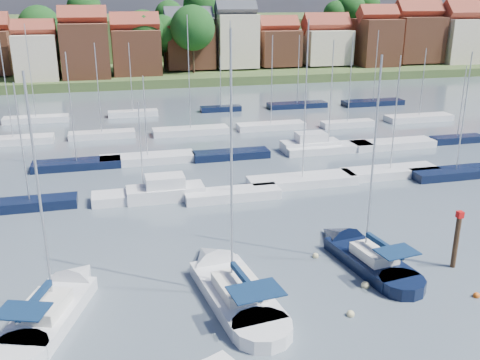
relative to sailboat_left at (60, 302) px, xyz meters
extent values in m
plane|color=#3F4B56|center=(13.50, 36.56, -0.35)|extent=(260.00, 260.00, 0.00)
cube|color=silver|center=(-0.45, -1.25, -0.10)|extent=(5.21, 7.74, 1.20)
cone|color=silver|center=(1.06, 2.96, -0.10)|extent=(3.98, 4.28, 2.98)
cylinder|color=silver|center=(-1.65, -4.62, -0.10)|extent=(3.81, 3.81, 1.20)
cube|color=silver|center=(-0.61, -1.72, 0.85)|extent=(2.97, 3.51, 0.70)
cylinder|color=#B2B2B7|center=(-0.28, -0.78, 7.12)|extent=(0.14, 0.14, 13.25)
cylinder|color=#B2B2B7|center=(-0.95, -2.65, 1.70)|extent=(1.43, 3.78, 0.10)
cube|color=#0D2343|center=(-0.95, -2.65, 1.85)|extent=(1.55, 3.66, 0.35)
cube|color=#0D2343|center=(-1.38, -3.87, 2.00)|extent=(2.99, 2.54, 0.08)
cube|color=silver|center=(10.36, -1.73, -0.10)|extent=(4.42, 8.56, 1.20)
cone|color=silver|center=(9.71, 3.35, -0.10)|extent=(3.89, 4.38, 3.41)
cylinder|color=silver|center=(10.88, -5.80, -0.10)|extent=(3.82, 3.82, 1.20)
cube|color=silver|center=(10.43, -2.30, 0.85)|extent=(2.80, 3.69, 0.70)
cylinder|color=#B2B2B7|center=(10.29, -1.17, 8.08)|extent=(0.14, 0.14, 15.17)
cylinder|color=#B2B2B7|center=(10.58, -3.43, 1.70)|extent=(0.67, 4.53, 0.10)
cube|color=#0D2343|center=(10.58, -3.43, 1.85)|extent=(0.84, 4.33, 0.35)
cube|color=#0D2343|center=(10.76, -4.89, 2.00)|extent=(3.14, 2.40, 0.08)
cube|color=black|center=(20.31, 0.24, -0.10)|extent=(3.91, 7.41, 1.20)
cone|color=black|center=(19.69, 4.61, -0.10)|extent=(3.40, 3.81, 2.94)
cylinder|color=black|center=(20.81, -3.26, -0.10)|extent=(3.33, 3.33, 1.20)
cube|color=silver|center=(20.38, -0.24, 0.85)|extent=(2.45, 3.20, 0.70)
cylinder|color=#B2B2B7|center=(20.24, 0.73, 7.18)|extent=(0.14, 0.14, 13.38)
cylinder|color=#B2B2B7|center=(20.52, -1.22, 1.70)|extent=(0.65, 3.90, 0.10)
cube|color=#0D2343|center=(20.52, -1.22, 1.85)|extent=(0.82, 3.73, 0.35)
cube|color=#0D2343|center=(20.70, -2.48, 2.00)|extent=(2.72, 2.10, 0.08)
cylinder|color=#4C331E|center=(25.85, -1.29, 0.46)|extent=(0.36, 0.36, 6.14)
cube|color=red|center=(25.85, -1.29, 3.53)|extent=(0.40, 0.40, 0.44)
sphere|color=#D85914|center=(10.40, -4.76, -0.35)|extent=(0.47, 0.47, 0.47)
sphere|color=beige|center=(16.45, -5.09, -0.35)|extent=(0.47, 0.47, 0.47)
sphere|color=beige|center=(17.22, 2.31, -0.35)|extent=(0.45, 0.45, 0.45)
sphere|color=#D85914|center=(24.90, -5.09, -0.35)|extent=(0.43, 0.43, 0.43)
sphere|color=beige|center=(18.77, -2.32, -0.35)|extent=(0.55, 0.55, 0.55)
cube|color=black|center=(-3.61, 17.10, 0.00)|extent=(8.01, 2.24, 1.00)
cylinder|color=#B2B2B7|center=(-3.61, 17.10, 5.57)|extent=(0.12, 0.12, 10.16)
cube|color=silver|center=(6.24, 16.76, 0.00)|extent=(9.22, 2.58, 1.00)
cylinder|color=#B2B2B7|center=(6.24, 16.76, 4.59)|extent=(0.12, 0.12, 8.18)
cube|color=silver|center=(14.14, 15.17, 0.00)|extent=(8.78, 2.46, 1.00)
cylinder|color=#B2B2B7|center=(14.14, 15.17, 6.02)|extent=(0.12, 0.12, 11.06)
cube|color=silver|center=(21.74, 17.22, 0.00)|extent=(10.79, 3.02, 1.00)
cylinder|color=#B2B2B7|center=(21.74, 17.22, 7.93)|extent=(0.12, 0.12, 14.87)
cube|color=silver|center=(31.48, 17.58, 0.00)|extent=(10.13, 2.84, 1.00)
cylinder|color=#B2B2B7|center=(31.48, 17.58, 5.29)|extent=(0.12, 0.12, 9.59)
cube|color=black|center=(37.92, 15.68, 0.00)|extent=(9.52, 2.67, 1.00)
cylinder|color=#B2B2B7|center=(37.92, 15.68, 6.38)|extent=(0.12, 0.12, 11.77)
cube|color=silver|center=(8.19, 16.56, 0.15)|extent=(7.00, 2.60, 1.40)
cube|color=silver|center=(8.19, 16.56, 1.25)|extent=(3.50, 2.20, 1.30)
cube|color=black|center=(-0.05, 28.19, 0.00)|extent=(9.30, 2.60, 1.00)
cylinder|color=#B2B2B7|center=(-0.05, 28.19, 6.23)|extent=(0.12, 0.12, 11.48)
cube|color=silver|center=(7.56, 28.57, 0.00)|extent=(10.40, 2.91, 1.00)
cylinder|color=#B2B2B7|center=(7.56, 28.57, 4.88)|extent=(0.12, 0.12, 8.77)
cube|color=black|center=(16.98, 27.84, 0.00)|extent=(8.80, 2.46, 1.00)
cylinder|color=#B2B2B7|center=(16.98, 27.84, 7.66)|extent=(0.12, 0.12, 14.33)
cube|color=silver|center=(28.90, 27.72, 0.00)|extent=(10.73, 3.00, 1.00)
cylinder|color=#B2B2B7|center=(28.90, 27.72, 6.57)|extent=(0.12, 0.12, 12.14)
cube|color=silver|center=(37.33, 27.52, 0.00)|extent=(10.48, 2.93, 1.00)
cylinder|color=#B2B2B7|center=(37.33, 27.52, 5.63)|extent=(0.12, 0.12, 10.28)
cube|color=black|center=(46.45, 27.63, 0.00)|extent=(6.84, 1.91, 1.00)
cylinder|color=#B2B2B7|center=(46.45, 27.63, 4.91)|extent=(0.12, 0.12, 8.82)
cube|color=silver|center=(26.96, 28.56, 0.15)|extent=(7.00, 2.60, 1.40)
cube|color=silver|center=(26.96, 28.56, 1.25)|extent=(3.50, 2.20, 1.30)
cube|color=silver|center=(-8.21, 40.77, 0.00)|extent=(9.71, 2.72, 1.00)
cylinder|color=#B2B2B7|center=(-8.21, 40.77, 7.94)|extent=(0.12, 0.12, 14.88)
cube|color=silver|center=(2.67, 41.07, 0.00)|extent=(8.49, 2.38, 1.00)
cylinder|color=#B2B2B7|center=(2.67, 41.07, 6.15)|extent=(0.12, 0.12, 11.31)
cube|color=silver|center=(14.30, 40.33, 0.00)|extent=(10.16, 2.85, 1.00)
cylinder|color=#B2B2B7|center=(14.30, 40.33, 7.79)|extent=(0.12, 0.12, 14.59)
cube|color=silver|center=(25.68, 40.45, 0.00)|extent=(9.53, 2.67, 1.00)
cylinder|color=#B2B2B7|center=(25.68, 40.45, 6.45)|extent=(0.12, 0.12, 11.91)
cube|color=silver|center=(36.66, 39.06, 0.00)|extent=(7.62, 2.13, 1.00)
cylinder|color=#B2B2B7|center=(36.66, 39.06, 6.56)|extent=(0.12, 0.12, 12.13)
cube|color=silver|center=(48.73, 40.14, 0.00)|extent=(10.17, 2.85, 1.00)
cylinder|color=#B2B2B7|center=(48.73, 40.14, 5.36)|extent=(0.12, 0.12, 9.73)
cube|color=silver|center=(-6.75, 53.11, 0.00)|extent=(9.24, 2.59, 1.00)
cylinder|color=#B2B2B7|center=(-6.75, 53.11, 7.08)|extent=(0.12, 0.12, 13.17)
cube|color=silver|center=(7.42, 53.86, 0.00)|extent=(7.57, 2.12, 1.00)
cylinder|color=#B2B2B7|center=(7.42, 53.86, 5.61)|extent=(0.12, 0.12, 10.24)
cube|color=black|center=(21.39, 54.03, 0.00)|extent=(6.58, 1.84, 1.00)
cylinder|color=#B2B2B7|center=(21.39, 54.03, 4.50)|extent=(0.12, 0.12, 8.01)
cube|color=black|center=(34.44, 53.96, 0.00)|extent=(9.92, 2.78, 1.00)
cylinder|color=#B2B2B7|center=(34.44, 53.96, 5.95)|extent=(0.12, 0.12, 10.92)
cube|color=black|center=(47.78, 52.92, 0.00)|extent=(10.55, 2.95, 1.00)
cylinder|color=#B2B2B7|center=(47.78, 52.92, 6.25)|extent=(0.12, 0.12, 11.51)
cube|color=#40552A|center=(13.50, 113.56, -0.05)|extent=(200.00, 70.00, 3.00)
cube|color=#40552A|center=(13.50, 138.56, 4.65)|extent=(200.00, 60.00, 14.00)
cube|color=beige|center=(-9.24, 85.56, 5.72)|extent=(8.09, 8.80, 8.96)
cube|color=brown|center=(-9.24, 85.56, 11.20)|extent=(8.25, 4.00, 4.00)
cube|color=brown|center=(0.15, 86.49, 6.73)|extent=(9.36, 10.17, 10.97)
cube|color=brown|center=(0.15, 86.49, 13.36)|extent=(9.54, 4.63, 4.63)
cube|color=brown|center=(10.46, 88.20, 5.96)|extent=(9.90, 8.56, 9.42)
cube|color=brown|center=(10.46, 88.20, 11.88)|extent=(10.10, 4.90, 4.90)
cube|color=brown|center=(22.60, 93.20, 6.59)|extent=(10.59, 8.93, 9.49)
cube|color=#383A42|center=(22.60, 93.20, 12.63)|extent=(10.80, 5.24, 5.24)
cube|color=beige|center=(33.21, 92.35, 7.67)|extent=(9.01, 8.61, 11.65)
cube|color=#383A42|center=(33.21, 92.35, 14.60)|extent=(9.19, 4.46, 4.46)
cube|color=brown|center=(43.68, 93.55, 5.85)|extent=(9.10, 9.34, 8.00)
cube|color=brown|center=(43.68, 93.55, 10.96)|extent=(9.28, 4.50, 4.50)
cube|color=beige|center=(55.46, 93.15, 5.78)|extent=(10.86, 9.59, 7.88)
cube|color=brown|center=(55.46, 93.15, 11.05)|extent=(11.07, 5.37, 5.37)
cube|color=brown|center=(67.26, 90.47, 6.73)|extent=(9.18, 9.96, 10.97)
cube|color=brown|center=(67.26, 90.47, 13.34)|extent=(9.36, 4.54, 4.54)
cube|color=brown|center=(78.68, 91.77, 7.23)|extent=(11.39, 9.67, 10.76)
cube|color=brown|center=(78.68, 91.77, 14.00)|extent=(11.62, 5.64, 5.64)
cube|color=beige|center=(91.51, 89.90, 6.64)|extent=(12.95, 8.52, 10.80)
cube|color=brown|center=(91.51, 89.90, 13.63)|extent=(13.21, 6.41, 6.41)
cylinder|color=#382619|center=(70.28, 112.07, 8.16)|extent=(0.50, 0.50, 4.47)
sphere|color=#184816|center=(70.28, 112.07, 14.23)|extent=(8.18, 8.18, 8.18)
cylinder|color=#382619|center=(16.96, 92.49, 3.47)|extent=(0.50, 0.50, 4.46)
sphere|color=#184816|center=(16.96, 92.49, 9.52)|extent=(8.15, 8.15, 8.15)
cylinder|color=#382619|center=(28.72, 110.23, 8.22)|extent=(0.50, 0.50, 5.15)
sphere|color=#184816|center=(28.72, 110.23, 15.21)|extent=(9.41, 9.41, 9.41)
cylinder|color=#382619|center=(-0.04, 112.87, 8.32)|extent=(0.50, 0.50, 4.56)
sphere|color=#184816|center=(-0.04, 112.87, 14.51)|extent=(8.34, 8.34, 8.34)
cylinder|color=#382619|center=(-9.73, 101.80, 3.82)|extent=(0.50, 0.50, 5.15)
sphere|color=#184816|center=(-9.73, 101.80, 10.81)|extent=(9.42, 9.42, 9.42)
cylinder|color=#382619|center=(27.26, 101.26, 3.13)|extent=(0.50, 0.50, 3.77)
sphere|color=#184816|center=(27.26, 101.26, 8.24)|extent=(6.89, 6.89, 6.89)
cylinder|color=#382619|center=(22.55, 87.50, 3.85)|extent=(0.50, 0.50, 5.21)
sphere|color=#184816|center=(22.55, 87.50, 10.93)|extent=(9.53, 9.53, 9.53)
cylinder|color=#382619|center=(75.43, 98.18, 2.73)|extent=(0.50, 0.50, 2.97)
sphere|color=#184816|center=(75.43, 98.18, 6.77)|extent=(5.44, 5.44, 5.44)
cylinder|color=#382619|center=(12.35, 90.31, 3.67)|extent=(0.50, 0.50, 4.84)
sphere|color=#184816|center=(12.35, 90.31, 10.24)|extent=(8.85, 8.85, 8.85)
cylinder|color=#382619|center=(66.18, 112.27, 7.81)|extent=(0.50, 0.50, 3.72)
sphere|color=#184816|center=(66.18, 112.27, 12.86)|extent=(6.80, 6.80, 6.80)
cylinder|color=#382619|center=(67.55, 90.68, 3.27)|extent=(0.50, 0.50, 4.05)
sphere|color=#184816|center=(67.55, 90.68, 8.76)|extent=(7.40, 7.40, 7.40)
cylinder|color=#382619|center=(20.34, 109.85, 7.55)|extent=(0.50, 0.50, 3.93)
sphere|color=#184816|center=(20.34, 109.85, 12.89)|extent=(7.19, 7.19, 7.19)
cylinder|color=#382619|center=(44.15, 96.73, 3.16)|extent=(0.50, 0.50, 3.82)
sphere|color=#184816|center=(44.15, 96.73, 8.35)|extent=(6.99, 6.99, 6.99)
cylinder|color=#382619|center=(-3.94, 89.68, 2.99)|extent=(0.50, 0.50, 3.48)
sphere|color=#184816|center=(-3.94, 89.68, 7.71)|extent=(6.37, 6.37, 6.37)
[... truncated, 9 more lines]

